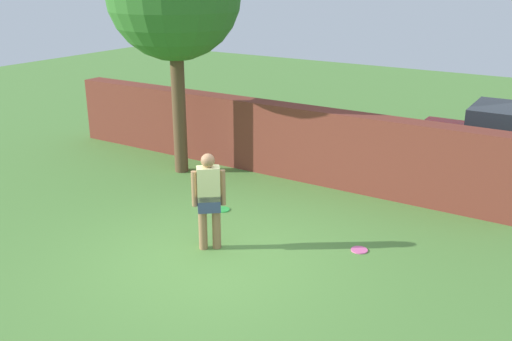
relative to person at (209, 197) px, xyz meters
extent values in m
plane|color=#568C3D|center=(0.22, -0.30, -0.90)|extent=(40.00, 40.00, 0.00)
cube|color=brown|center=(-1.28, 3.78, -0.10)|extent=(10.79, 0.50, 1.59)
cylinder|color=brown|center=(-2.83, 2.73, 0.66)|extent=(0.30, 0.30, 3.11)
cylinder|color=#9E704C|center=(0.08, 0.07, -0.47)|extent=(0.14, 0.14, 0.85)
cylinder|color=#9E704C|center=(-0.08, -0.07, -0.47)|extent=(0.14, 0.14, 0.85)
cube|color=#3F4C72|center=(0.00, 0.00, -0.10)|extent=(0.42, 0.40, 0.28)
cube|color=beige|center=(0.00, 0.00, 0.23)|extent=(0.42, 0.40, 0.55)
sphere|color=#9E704C|center=(0.00, 0.00, 0.61)|extent=(0.22, 0.22, 0.22)
cylinder|color=#9E704C|center=(0.17, 0.14, 0.15)|extent=(0.09, 0.09, 0.58)
cylinder|color=#9E704C|center=(-0.17, -0.14, 0.15)|extent=(0.09, 0.09, 0.58)
cylinder|color=black|center=(2.41, 4.62, -0.58)|extent=(0.64, 0.23, 0.64)
cylinder|color=black|center=(2.39, 6.32, -0.58)|extent=(0.64, 0.23, 0.64)
cylinder|color=pink|center=(2.10, 1.21, -0.89)|extent=(0.27, 0.27, 0.02)
cylinder|color=green|center=(-0.74, 1.39, -0.89)|extent=(0.27, 0.27, 0.02)
camera|label=1|loc=(5.09, -6.69, 3.38)|focal=39.93mm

